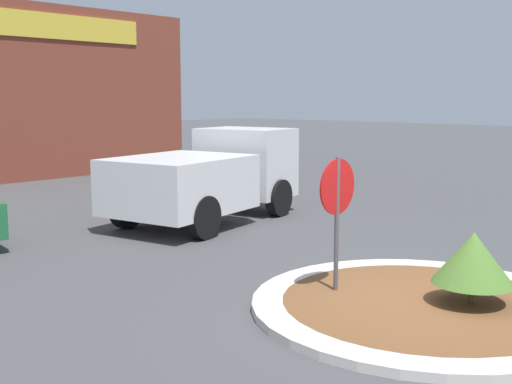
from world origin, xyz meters
The scene contains 5 objects.
ground_plane centered at (0.00, 0.00, 0.00)m, with size 120.00×120.00×0.00m, color #474749.
traffic_island centered at (0.00, 0.00, 0.06)m, with size 4.85×4.85×0.12m.
stop_sign centered at (-0.38, 1.24, 1.48)m, with size 0.83×0.07×2.13m.
island_shrub centered at (0.37, -0.54, 0.78)m, with size 1.12×1.12×1.02m.
utility_truck centered at (2.54, 7.04, 1.11)m, with size 5.44×3.21×2.19m.
Camera 1 is at (-8.04, -4.15, 2.98)m, focal length 45.00 mm.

